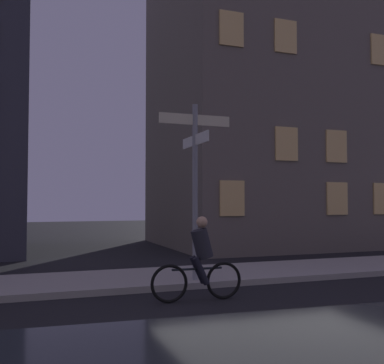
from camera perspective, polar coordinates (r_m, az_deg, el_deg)
name	(u,v)px	position (r m, az deg, el deg)	size (l,w,h in m)	color
sidewalk_kerb	(143,279)	(10.96, -6.22, -12.04)	(40.00, 2.56, 0.14)	#9E9991
signpost	(195,173)	(10.26, 0.38, 1.13)	(1.70, 1.62, 3.97)	gray
cyclist	(200,261)	(8.80, 0.96, -9.96)	(1.82, 0.33, 1.61)	black
building_right_block	(281,103)	(21.22, 11.13, 9.69)	(10.66, 7.75, 12.69)	#6B6056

